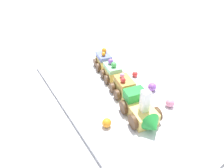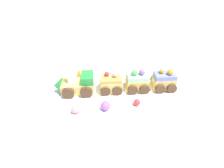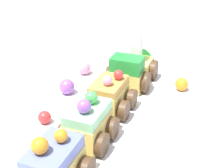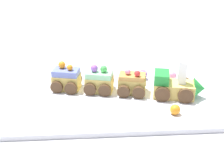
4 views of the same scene
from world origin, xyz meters
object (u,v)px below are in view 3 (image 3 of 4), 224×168
at_px(cake_car_blueberry, 54,167).
at_px(gumball_purple, 67,87).
at_px(cake_train_locomotive, 134,68).
at_px(cake_car_caramel, 112,97).
at_px(gumball_pink, 84,68).
at_px(cake_car_mint, 88,125).
at_px(gumball_orange, 182,84).
at_px(gumball_red, 44,117).

bearing_deg(cake_car_blueberry, gumball_purple, 25.30).
relative_size(cake_train_locomotive, cake_car_caramel, 1.64).
bearing_deg(gumball_purple, gumball_pink, -8.21).
bearing_deg(cake_car_blueberry, cake_car_caramel, -0.06).
distance_m(cake_car_mint, gumball_orange, 0.22).
distance_m(cake_car_mint, gumball_pink, 0.22).
relative_size(cake_car_mint, gumball_red, 4.14).
bearing_deg(gumball_purple, gumball_orange, -77.72).
bearing_deg(cake_car_mint, gumball_orange, -25.56).
height_order(cake_train_locomotive, gumball_pink, cake_train_locomotive).
distance_m(cake_car_caramel, gumball_red, 0.11).
relative_size(cake_car_mint, cake_car_blueberry, 1.00).
relative_size(gumball_red, gumball_pink, 0.78).
bearing_deg(cake_car_caramel, cake_car_blueberry, 179.94).
relative_size(cake_train_locomotive, gumball_purple, 4.96).
xyz_separation_m(cake_car_caramel, gumball_red, (-0.05, 0.10, -0.01)).
relative_size(cake_car_mint, gumball_orange, 3.48).
distance_m(gumball_orange, gumball_pink, 0.19).
relative_size(gumball_orange, gumball_purple, 0.87).
bearing_deg(cake_train_locomotive, gumball_orange, -94.09).
height_order(cake_car_mint, cake_car_blueberry, cake_car_blueberry).
height_order(gumball_orange, gumball_pink, gumball_pink).
bearing_deg(gumball_pink, gumball_orange, -101.60).
relative_size(cake_car_blueberry, gumball_pink, 3.23).
xyz_separation_m(cake_car_mint, gumball_orange, (0.17, -0.13, -0.02)).
distance_m(cake_car_blueberry, gumball_orange, 0.30).
distance_m(gumball_red, gumball_orange, 0.25).
bearing_deg(gumball_purple, cake_train_locomotive, -57.64).
height_order(gumball_pink, gumball_purple, gumball_purple).
height_order(cake_car_caramel, cake_car_blueberry, cake_car_blueberry).
distance_m(cake_car_caramel, gumball_pink, 0.15).
distance_m(gumball_red, gumball_purple, 0.09).
bearing_deg(cake_car_mint, cake_car_blueberry, 179.89).
xyz_separation_m(cake_train_locomotive, cake_car_blueberry, (-0.29, 0.06, 0.00)).
bearing_deg(cake_train_locomotive, gumball_red, 156.52).
relative_size(cake_car_caramel, gumball_purple, 3.03).
bearing_deg(gumball_purple, cake_car_mint, -151.84).
bearing_deg(cake_train_locomotive, gumball_purple, 134.95).
distance_m(cake_car_caramel, cake_car_mint, 0.09).
bearing_deg(cake_train_locomotive, cake_car_mint, -179.99).
height_order(cake_car_caramel, gumball_red, cake_car_caramel).
relative_size(cake_car_caramel, gumball_orange, 3.48).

